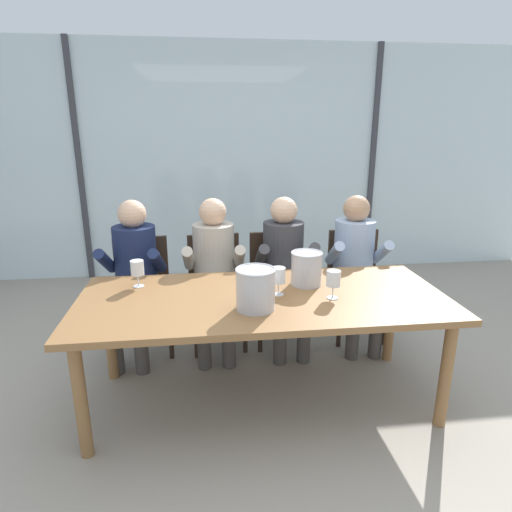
{
  "coord_description": "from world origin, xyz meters",
  "views": [
    {
      "loc": [
        -0.34,
        -2.43,
        1.72
      ],
      "look_at": [
        0.0,
        0.35,
        0.87
      ],
      "focal_mm": 30.49,
      "sensor_mm": 36.0,
      "label": 1
    }
  ],
  "objects": [
    {
      "name": "ground",
      "position": [
        0.0,
        1.0,
        0.0
      ],
      "size": [
        14.0,
        14.0,
        0.0
      ],
      "primitive_type": "plane",
      "color": "#9E9384"
    },
    {
      "name": "window_glass_panel",
      "position": [
        0.0,
        2.64,
        1.3
      ],
      "size": [
        7.43,
        0.03,
        2.6
      ],
      "primitive_type": "cube",
      "color": "silver",
      "rests_on": "ground"
    },
    {
      "name": "window_mullion_left",
      "position": [
        -1.67,
        2.62,
        1.3
      ],
      "size": [
        0.06,
        0.06,
        2.6
      ],
      "primitive_type": "cube",
      "color": "#38383D",
      "rests_on": "ground"
    },
    {
      "name": "window_mullion_right",
      "position": [
        1.67,
        2.62,
        1.3
      ],
      "size": [
        0.06,
        0.06,
        2.6
      ],
      "primitive_type": "cube",
      "color": "#38383D",
      "rests_on": "ground"
    },
    {
      "name": "hillside_vineyard",
      "position": [
        0.0,
        6.37,
        1.0
      ],
      "size": [
        13.43,
        2.4,
        2.01
      ],
      "primitive_type": "cube",
      "color": "#386633",
      "rests_on": "ground"
    },
    {
      "name": "dining_table",
      "position": [
        0.0,
        0.0,
        0.65
      ],
      "size": [
        2.23,
        0.96,
        0.72
      ],
      "color": "olive",
      "rests_on": "ground"
    },
    {
      "name": "chair_near_curtain",
      "position": [
        -0.84,
        0.87,
        0.51
      ],
      "size": [
        0.48,
        0.48,
        0.87
      ],
      "rotation": [
        0.0,
        0.0,
        0.1
      ],
      "color": "#332319",
      "rests_on": "ground"
    },
    {
      "name": "chair_left_of_center",
      "position": [
        -0.26,
        0.89,
        0.51
      ],
      "size": [
        0.47,
        0.47,
        0.87
      ],
      "rotation": [
        0.0,
        0.0,
        0.08
      ],
      "color": "#332319",
      "rests_on": "ground"
    },
    {
      "name": "chair_center",
      "position": [
        0.24,
        0.91,
        0.51
      ],
      "size": [
        0.46,
        0.46,
        0.87
      ],
      "rotation": [
        0.0,
        0.0,
        0.04
      ],
      "color": "#332319",
      "rests_on": "ground"
    },
    {
      "name": "chair_right_of_center",
      "position": [
        0.91,
        0.9,
        0.51
      ],
      "size": [
        0.46,
        0.46,
        0.87
      ],
      "rotation": [
        0.0,
        0.0,
        -0.05
      ],
      "color": "#332319",
      "rests_on": "ground"
    },
    {
      "name": "person_navy_polo",
      "position": [
        -0.88,
        0.76,
        0.68
      ],
      "size": [
        0.49,
        0.63,
        1.19
      ],
      "rotation": [
        0.0,
        0.0,
        -0.1
      ],
      "color": "#192347",
      "rests_on": "ground"
    },
    {
      "name": "person_beige_jumper",
      "position": [
        -0.27,
        0.76,
        0.68
      ],
      "size": [
        0.47,
        0.62,
        1.19
      ],
      "rotation": [
        0.0,
        0.0,
        -0.02
      ],
      "color": "#B7AD9E",
      "rests_on": "ground"
    },
    {
      "name": "person_charcoal_jacket",
      "position": [
        0.28,
        0.76,
        0.68
      ],
      "size": [
        0.46,
        0.61,
        1.19
      ],
      "rotation": [
        0.0,
        0.0,
        0.01
      ],
      "color": "#38383D",
      "rests_on": "ground"
    },
    {
      "name": "person_pale_blue_shirt",
      "position": [
        0.86,
        0.76,
        0.68
      ],
      "size": [
        0.47,
        0.62,
        1.19
      ],
      "rotation": [
        0.0,
        0.0,
        -0.05
      ],
      "color": "#9EB2D1",
      "rests_on": "ground"
    },
    {
      "name": "ice_bucket_primary",
      "position": [
        -0.07,
        -0.18,
        0.85
      ],
      "size": [
        0.23,
        0.23,
        0.24
      ],
      "color": "#B7B7BC",
      "rests_on": "dining_table"
    },
    {
      "name": "ice_bucket_secondary",
      "position": [
        0.31,
        0.17,
        0.84
      ],
      "size": [
        0.21,
        0.21,
        0.22
      ],
      "color": "#B7B7BC",
      "rests_on": "dining_table"
    },
    {
      "name": "wine_glass_by_left_taster",
      "position": [
        -0.77,
        0.26,
        0.84
      ],
      "size": [
        0.08,
        0.08,
        0.17
      ],
      "color": "silver",
      "rests_on": "dining_table"
    },
    {
      "name": "wine_glass_near_bucket",
      "position": [
        0.41,
        -0.08,
        0.84
      ],
      "size": [
        0.08,
        0.08,
        0.17
      ],
      "color": "silver",
      "rests_on": "dining_table"
    },
    {
      "name": "wine_glass_center_pour",
      "position": [
        0.1,
        0.01,
        0.85
      ],
      "size": [
        0.08,
        0.08,
        0.17
      ],
      "color": "silver",
      "rests_on": "dining_table"
    }
  ]
}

